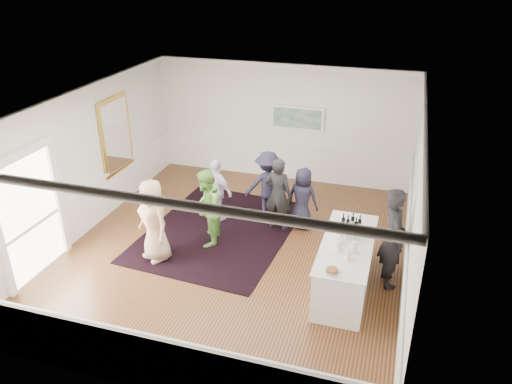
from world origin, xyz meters
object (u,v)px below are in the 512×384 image
(bartender, at_px, (393,238))
(guest_navy, at_px, (302,199))
(guest_dark_a, at_px, (268,185))
(nut_bowl, at_px, (332,271))
(guest_dark_b, at_px, (278,195))
(ice_bucket, at_px, (349,232))
(serving_table, at_px, (345,265))
(guest_lilac, at_px, (217,191))
(guest_tan, at_px, (154,221))
(guest_green, at_px, (206,208))

(bartender, height_order, guest_navy, bartender)
(guest_dark_a, relative_size, nut_bowl, 7.09)
(guest_dark_b, distance_m, ice_bucket, 2.42)
(serving_table, relative_size, nut_bowl, 10.35)
(guest_dark_a, bearing_deg, guest_lilac, 3.95)
(guest_dark_a, bearing_deg, nut_bowl, 99.79)
(guest_tan, relative_size, guest_dark_b, 1.01)
(bartender, distance_m, guest_dark_a, 3.51)
(nut_bowl, bearing_deg, guest_navy, 110.66)
(serving_table, xyz_separation_m, nut_bowl, (-0.12, -1.02, 0.52))
(guest_tan, height_order, guest_lilac, guest_tan)
(serving_table, relative_size, guest_tan, 1.37)
(guest_lilac, xyz_separation_m, guest_dark_a, (1.09, 0.52, 0.06))
(bartender, height_order, guest_green, bartender)
(guest_dark_a, relative_size, ice_bucket, 6.38)
(guest_lilac, height_order, guest_dark_a, guest_dark_a)
(guest_lilac, bearing_deg, ice_bucket, 174.93)
(serving_table, relative_size, ice_bucket, 9.32)
(guest_green, height_order, guest_dark_a, guest_green)
(serving_table, height_order, bartender, bartender)
(guest_tan, xyz_separation_m, nut_bowl, (3.75, -0.90, 0.14))
(guest_lilac, height_order, nut_bowl, guest_lilac)
(serving_table, height_order, guest_green, guest_green)
(guest_tan, distance_m, guest_dark_a, 2.97)
(guest_dark_b, bearing_deg, serving_table, 139.20)
(guest_navy, bearing_deg, guest_green, 47.10)
(guest_green, relative_size, guest_dark_b, 0.98)
(guest_tan, bearing_deg, serving_table, 32.75)
(guest_green, relative_size, ice_bucket, 6.57)
(bartender, bearing_deg, ice_bucket, 88.95)
(guest_green, height_order, nut_bowl, guest_green)
(bartender, xyz_separation_m, guest_lilac, (-4.03, 1.37, -0.23))
(guest_lilac, distance_m, ice_bucket, 3.64)
(bartender, xyz_separation_m, guest_navy, (-2.05, 1.62, -0.26))
(guest_tan, relative_size, ice_bucket, 6.78)
(guest_dark_b, distance_m, guest_navy, 0.58)
(guest_dark_a, bearing_deg, serving_table, 111.37)
(guest_dark_b, bearing_deg, bartender, 155.99)
(bartender, bearing_deg, guest_dark_b, 44.62)
(bartender, height_order, guest_tan, bartender)
(guest_navy, xyz_separation_m, ice_bucket, (1.27, -1.84, 0.37))
(guest_dark_b, bearing_deg, nut_bowl, 125.01)
(guest_dark_b, distance_m, nut_bowl, 3.28)
(serving_table, bearing_deg, guest_dark_b, 134.79)
(guest_tan, distance_m, ice_bucket, 3.89)
(serving_table, distance_m, guest_tan, 3.89)
(guest_green, xyz_separation_m, guest_navy, (1.81, 1.30, -0.12))
(ice_bucket, bearing_deg, guest_dark_a, 135.60)
(bartender, bearing_deg, guest_green, 68.19)
(guest_tan, bearing_deg, guest_green, 78.24)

